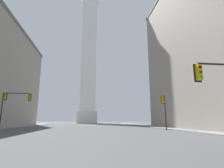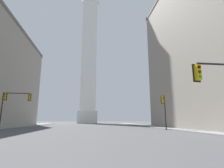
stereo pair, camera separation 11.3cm
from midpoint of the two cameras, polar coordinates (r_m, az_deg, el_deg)
sidewalk_right at (r=35.30m, az=19.40°, el=-13.45°), size 5.00×96.65×0.15m
obelisk at (r=89.38m, az=-7.46°, el=9.84°), size 8.93×8.93×71.09m
traffic_light_mid_left at (r=35.46m, az=-29.81°, el=-4.87°), size 4.84×0.51×6.34m
traffic_light_mid_right at (r=31.02m, az=16.75°, el=-7.16°), size 0.79×0.51×5.67m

